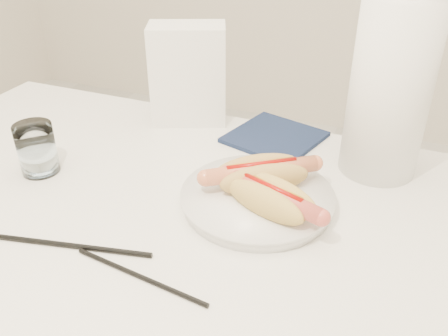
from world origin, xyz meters
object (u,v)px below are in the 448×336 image
at_px(plate, 257,200).
at_px(water_glass, 37,149).
at_px(table, 156,249).
at_px(hotdog_left, 261,175).
at_px(napkin_box, 188,74).
at_px(paper_towel_roll, 390,91).
at_px(hotdog_right, 271,198).

relative_size(plate, water_glass, 2.59).
xyz_separation_m(table, water_glass, (-0.26, 0.05, 0.11)).
relative_size(hotdog_left, napkin_box, 0.80).
xyz_separation_m(hotdog_left, water_glass, (-0.39, -0.07, 0.00)).
bearing_deg(hotdog_left, water_glass, 153.81).
bearing_deg(paper_towel_roll, water_glass, -156.90).
bearing_deg(water_glass, plate, 6.86).
bearing_deg(plate, paper_towel_roll, 49.44).
distance_m(hotdog_left, napkin_box, 0.34).
relative_size(table, paper_towel_roll, 3.97).
bearing_deg(table, paper_towel_roll, 43.84).
distance_m(hotdog_left, paper_towel_roll, 0.26).
bearing_deg(hotdog_left, hotdog_right, -95.32).
xyz_separation_m(table, napkin_box, (-0.10, 0.35, 0.16)).
bearing_deg(napkin_box, table, -96.06).
xyz_separation_m(table, paper_towel_roll, (0.30, 0.29, 0.21)).
xyz_separation_m(hotdog_left, paper_towel_roll, (0.17, 0.17, 0.11)).
bearing_deg(water_glass, paper_towel_roll, 23.10).
bearing_deg(paper_towel_roll, plate, -130.56).
bearing_deg(water_glass, hotdog_left, 10.35).
xyz_separation_m(table, hotdog_right, (0.17, 0.07, 0.10)).
distance_m(napkin_box, paper_towel_roll, 0.41).
xyz_separation_m(plate, hotdog_right, (0.03, -0.03, 0.03)).
xyz_separation_m(napkin_box, paper_towel_roll, (0.41, -0.06, 0.05)).
height_order(hotdog_right, paper_towel_roll, paper_towel_roll).
relative_size(table, water_glass, 12.94).
height_order(hotdog_left, paper_towel_roll, paper_towel_roll).
height_order(table, hotdog_left, hotdog_left).
height_order(table, water_glass, water_glass).
relative_size(hotdog_left, water_glass, 1.79).
bearing_deg(plate, table, -144.53).
bearing_deg(hotdog_right, water_glass, -157.78).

